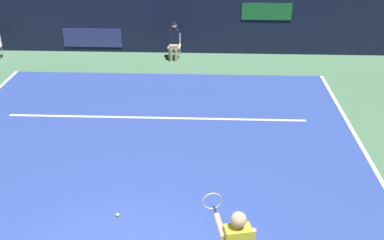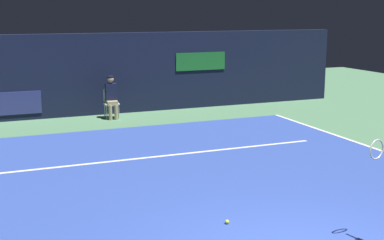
{
  "view_description": "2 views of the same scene",
  "coord_description": "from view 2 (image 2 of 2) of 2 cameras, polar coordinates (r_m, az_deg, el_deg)",
  "views": [
    {
      "loc": [
        1.43,
        -5.18,
        5.57
      ],
      "look_at": [
        1.03,
        4.39,
        0.72
      ],
      "focal_mm": 42.95,
      "sensor_mm": 36.0,
      "label": 1
    },
    {
      "loc": [
        -3.81,
        -5.52,
        3.32
      ],
      "look_at": [
        0.66,
        5.41,
        0.91
      ],
      "focal_mm": 50.51,
      "sensor_mm": 36.0,
      "label": 2
    }
  ],
  "objects": [
    {
      "name": "tennis_ball",
      "position": [
        8.67,
        3.72,
        -10.68
      ],
      "size": [
        0.07,
        0.07,
        0.07
      ],
      "primitive_type": "sphere",
      "color": "#CCE033",
      "rests_on": "court_surface"
    },
    {
      "name": "line_judge_on_chair",
      "position": [
        16.9,
        -8.51,
        2.46
      ],
      "size": [
        0.46,
        0.55,
        1.32
      ],
      "color": "white",
      "rests_on": "ground"
    },
    {
      "name": "back_wall",
      "position": [
        17.61,
        -9.66,
        4.8
      ],
      "size": [
        17.15,
        0.33,
        2.6
      ],
      "color": "#141933",
      "rests_on": "ground"
    },
    {
      "name": "ground_plane",
      "position": [
        10.85,
        -0.6,
        -6.27
      ],
      "size": [
        32.98,
        32.98,
        0.0
      ],
      "primitive_type": "plane",
      "color": "#4C7A56"
    },
    {
      "name": "line_service",
      "position": [
        12.45,
        -3.63,
        -3.87
      ],
      "size": [
        8.06,
        0.1,
        0.01
      ],
      "primitive_type": "cube",
      "color": "white",
      "rests_on": "court_surface"
    },
    {
      "name": "court_surface",
      "position": [
        10.85,
        -0.6,
        -6.24
      ],
      "size": [
        10.33,
        10.16,
        0.01
      ],
      "primitive_type": "cube",
      "color": "#2D479E",
      "rests_on": "ground"
    }
  ]
}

